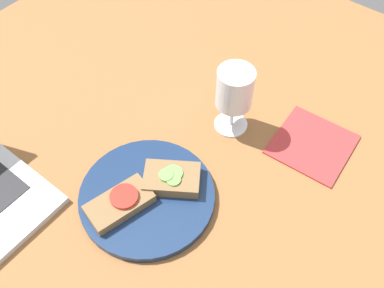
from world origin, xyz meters
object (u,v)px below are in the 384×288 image
object	(u,v)px
plate	(147,196)
sandwich_with_tomato	(120,203)
wine_glass	(235,91)
napkin	(312,144)
sandwich_with_cucumber	(172,179)

from	to	relation	value
plate	sandwich_with_tomato	xyz separation A→B (cm)	(-4.64, 1.98, 1.84)
wine_glass	napkin	xyz separation A→B (cm)	(5.80, -15.66, -9.87)
plate	napkin	distance (cm)	34.44
wine_glass	sandwich_with_cucumber	bearing A→B (deg)	179.76
sandwich_with_cucumber	wine_glass	world-z (taller)	wine_glass
wine_glass	plate	bearing A→B (deg)	174.95
sandwich_with_cucumber	napkin	distance (cm)	29.45
sandwich_with_tomato	napkin	world-z (taller)	sandwich_with_tomato
plate	napkin	bearing A→B (deg)	-31.04
plate	sandwich_with_tomato	size ratio (longest dim) A/B	1.94
sandwich_with_tomato	napkin	xyz separation A→B (cm)	(34.14, -19.74, -2.42)
plate	sandwich_with_tomato	distance (cm)	5.37
sandwich_with_tomato	wine_glass	size ratio (longest dim) A/B	0.86
sandwich_with_cucumber	napkin	bearing A→B (deg)	-32.45
plate	sandwich_with_cucumber	world-z (taller)	sandwich_with_cucumber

